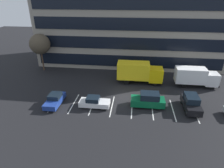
# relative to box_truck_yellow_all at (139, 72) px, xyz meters

# --- Properties ---
(ground_plane) EXTENTS (120.00, 120.00, 0.00)m
(ground_plane) POSITION_rel_box_truck_yellow_all_xyz_m (-2.30, -5.50, -2.07)
(ground_plane) COLOR black
(office_building) EXTENTS (38.15, 14.00, 18.00)m
(office_building) POSITION_rel_box_truck_yellow_all_xyz_m (-2.30, 12.45, 6.93)
(office_building) COLOR gray
(office_building) RESTS_ON ground_plane
(lot_markings) EXTENTS (19.74, 5.40, 0.01)m
(lot_markings) POSITION_rel_box_truck_yellow_all_xyz_m (-2.30, -8.32, -2.07)
(lot_markings) COLOR silver
(lot_markings) RESTS_ON ground_plane
(box_truck_yellow_all) EXTENTS (7.94, 2.63, 3.68)m
(box_truck_yellow_all) POSITION_rel_box_truck_yellow_all_xyz_m (0.00, 0.00, 0.00)
(box_truck_yellow_all) COLOR yellow
(box_truck_yellow_all) RESTS_ON ground_plane
(box_truck_white) EXTENTS (7.03, 2.33, 3.26)m
(box_truck_white) POSITION_rel_box_truck_yellow_all_xyz_m (9.43, -0.34, -0.24)
(box_truck_white) COLOR white
(box_truck_white) RESTS_ON ground_plane
(suv_forest) EXTENTS (4.67, 1.98, 2.11)m
(suv_forest) POSITION_rel_box_truck_yellow_all_xyz_m (1.29, -7.77, -1.05)
(suv_forest) COLOR #0C5933
(suv_forest) RESTS_ON ground_plane
(suv_black) EXTENTS (1.92, 4.54, 2.05)m
(suv_black) POSITION_rel_box_truck_yellow_all_xyz_m (7.04, -7.79, -1.08)
(suv_black) COLOR black
(suv_black) RESTS_ON ground_plane
(sedan_navy) EXTENTS (1.82, 4.35, 1.56)m
(sedan_navy) POSITION_rel_box_truck_yellow_all_xyz_m (-11.86, -8.78, -1.33)
(sedan_navy) COLOR navy
(sedan_navy) RESTS_ON ground_plane
(sedan_white) EXTENTS (4.22, 1.77, 1.51)m
(sedan_white) POSITION_rel_box_truck_yellow_all_xyz_m (-6.16, -8.75, -1.36)
(sedan_white) COLOR white
(sedan_white) RESTS_ON ground_plane
(bare_tree) EXTENTS (3.95, 3.95, 7.40)m
(bare_tree) POSITION_rel_box_truck_yellow_all_xyz_m (-19.30, 3.64, 3.34)
(bare_tree) COLOR #473323
(bare_tree) RESTS_ON ground_plane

